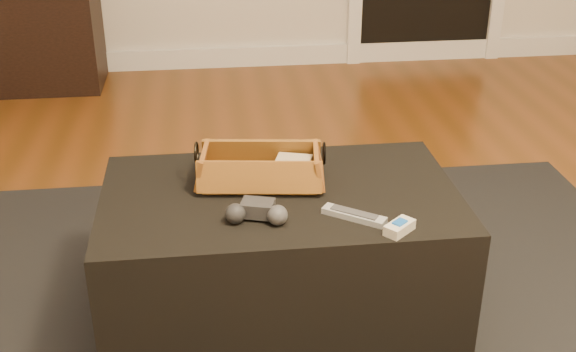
{
  "coord_description": "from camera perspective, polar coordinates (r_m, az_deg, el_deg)",
  "views": [
    {
      "loc": [
        -0.08,
        -1.58,
        1.37
      ],
      "look_at": [
        0.13,
        0.18,
        0.49
      ],
      "focal_mm": 45.0,
      "sensor_mm": 36.0,
      "label": 1
    }
  ],
  "objects": [
    {
      "name": "area_rug",
      "position": [
        2.21,
        -0.43,
        -11.75
      ],
      "size": [
        2.6,
        2.0,
        0.01
      ],
      "primitive_type": "cube",
      "color": "black",
      "rests_on": "floor"
    },
    {
      "name": "cloth_bundle",
      "position": [
        2.08,
        0.47,
        0.75
      ],
      "size": [
        0.12,
        0.09,
        0.05
      ],
      "primitive_type": "cube",
      "rotation": [
        0.0,
        0.0,
        -0.3
      ],
      "color": "tan",
      "rests_on": "wicker_basket"
    },
    {
      "name": "cream_gadget",
      "position": [
        1.84,
        8.8,
        -4.02
      ],
      "size": [
        0.09,
        0.09,
        0.03
      ],
      "color": "beige",
      "rests_on": "ottoman"
    },
    {
      "name": "silver_remote",
      "position": [
        1.9,
        5.24,
        -3.1
      ],
      "size": [
        0.16,
        0.13,
        0.02
      ],
      "color": "#AFB3B7",
      "rests_on": "ottoman"
    },
    {
      "name": "wicker_basket",
      "position": [
        2.05,
        -2.19,
        0.5
      ],
      "size": [
        0.38,
        0.23,
        0.13
      ],
      "color": "#A86F26",
      "rests_on": "ottoman"
    },
    {
      "name": "game_controller",
      "position": [
        1.87,
        -2.47,
        -2.86
      ],
      "size": [
        0.17,
        0.11,
        0.05
      ],
      "color": "#272729",
      "rests_on": "ottoman"
    },
    {
      "name": "ottoman",
      "position": [
        2.13,
        -0.6,
        -6.33
      ],
      "size": [
        1.0,
        0.6,
        0.42
      ],
      "primitive_type": "cube",
      "color": "black",
      "rests_on": "area_rug"
    },
    {
      "name": "tv_remote",
      "position": [
        2.05,
        -2.7,
        -0.16
      ],
      "size": [
        0.19,
        0.05,
        0.02
      ],
      "primitive_type": "cube",
      "rotation": [
        0.0,
        0.0,
        -0.02
      ],
      "color": "black",
      "rests_on": "wicker_basket"
    },
    {
      "name": "baseboard",
      "position": [
        4.51,
        -5.65,
        9.29
      ],
      "size": [
        5.0,
        0.04,
        0.12
      ],
      "primitive_type": "cube",
      "color": "white",
      "rests_on": "floor"
    }
  ]
}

